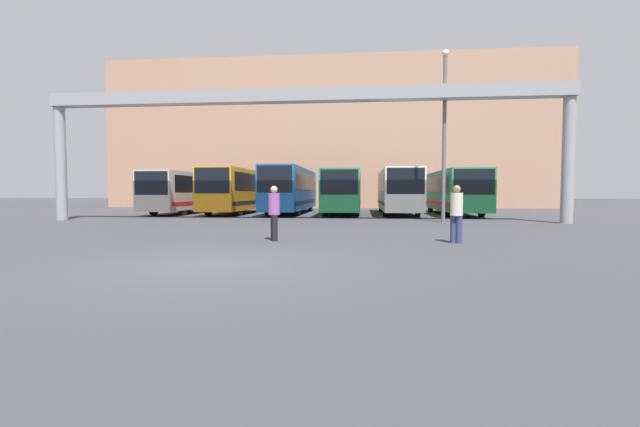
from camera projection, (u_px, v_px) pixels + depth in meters
ground_plane at (208, 265)px, 9.43m from camera, size 200.00×200.00×0.00m
building_backdrop at (333, 139)px, 49.12m from camera, size 47.50×12.00×15.48m
overhead_gantry at (299, 111)px, 22.93m from camera, size 28.20×0.80×7.13m
bus_slot_0 at (186, 190)px, 32.33m from camera, size 2.43×10.67×3.03m
bus_slot_1 at (236, 189)px, 31.61m from camera, size 2.49×10.02×3.24m
bus_slot_2 at (291, 188)px, 32.37m from camera, size 2.43×12.35×3.35m
bus_slot_3 at (343, 190)px, 31.89m from camera, size 2.53×12.15×3.08m
bus_slot_4 at (398, 189)px, 31.31m from camera, size 2.47×11.76×3.16m
bus_slot_5 at (454, 190)px, 30.74m from camera, size 2.59×11.39×3.08m
pedestrian_near_right at (274, 212)px, 14.05m from camera, size 0.38×0.38×1.81m
pedestrian_mid_left at (456, 213)px, 13.37m from camera, size 0.38×0.38×1.82m
lamp_post at (444, 130)px, 22.57m from camera, size 0.36×0.36×9.07m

